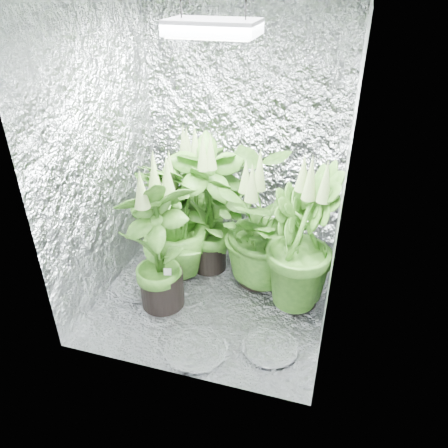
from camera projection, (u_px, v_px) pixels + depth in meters
name	position (u px, v px, depth m)	size (l,w,h in m)	color
ground	(216.00, 291.00, 3.29)	(1.60, 1.60, 0.00)	silver
walls	(215.00, 169.00, 2.78)	(1.62, 1.62, 2.00)	silver
grow_lamp	(213.00, 28.00, 2.35)	(0.50, 0.30, 0.22)	gray
plant_a	(193.00, 195.00, 3.57)	(1.05, 1.05, 1.05)	black
plant_b	(208.00, 209.00, 3.28)	(0.74, 0.74, 1.15)	black
plant_c	(302.00, 241.00, 2.94)	(0.65, 0.65, 1.12)	black
plant_d	(175.00, 221.00, 3.27)	(0.63, 0.63, 1.02)	black
plant_e	(260.00, 227.00, 3.16)	(0.98, 0.98, 1.03)	black
plant_f	(158.00, 245.00, 2.92)	(0.74, 0.74, 1.11)	black
circulation_fan	(303.00, 262.00, 3.35)	(0.15, 0.32, 0.36)	black
plant_label	(168.00, 274.00, 2.98)	(0.05, 0.01, 0.08)	white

